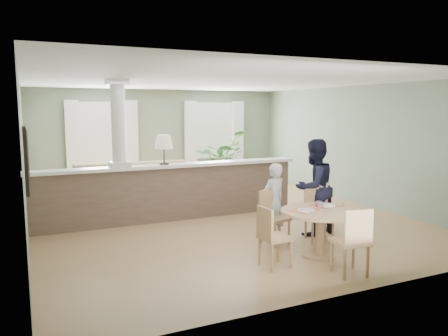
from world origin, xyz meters
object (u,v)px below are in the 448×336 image
sofa (134,186)px  child_person (274,201)px  chair_near (353,239)px  chair_side (271,234)px  chair_far_man (318,209)px  dining_table (320,220)px  houseplant (221,160)px  man_person (314,187)px  chair_far_boy (272,214)px

sofa → child_person: 3.69m
chair_near → chair_side: chair_near is taller
chair_far_man → sofa: bearing=138.2°
dining_table → sofa: bearing=111.7°
houseplant → dining_table: 5.66m
man_person → chair_side: bearing=24.0°
chair_far_man → chair_side: chair_far_man is taller
dining_table → man_person: bearing=58.5°
sofa → chair_near: size_ratio=3.65×
dining_table → chair_side: chair_side is taller
chair_far_man → child_person: (-0.66, 0.33, 0.12)m
houseplant → chair_side: bearing=-107.6°
sofa → child_person: child_person is taller
chair_far_man → chair_near: size_ratio=1.03×
sofa → chair_far_boy: 3.80m
chair_far_boy → chair_near: bearing=-97.8°
chair_far_boy → sofa: bearing=97.2°
chair_far_man → man_person: size_ratio=0.56×
child_person → man_person: bearing=161.7°
sofa → chair_far_man: size_ratio=3.54×
dining_table → man_person: (0.61, 1.00, 0.28)m
sofa → man_person: 4.13m
chair_far_boy → man_person: bearing=-6.6°
child_person → chair_far_boy: bearing=38.5°
chair_far_boy → chair_side: chair_far_boy is taller
chair_side → man_person: (1.50, 1.10, 0.36)m
houseplant → dining_table: bearing=-99.3°
dining_table → houseplant: bearing=80.7°
child_person → man_person: (0.77, -0.05, 0.19)m
houseplant → child_person: houseplant is taller
chair_far_man → chair_side: 1.60m
sofa → chair_far_boy: bearing=-62.0°
dining_table → child_person: (-0.16, 1.05, 0.08)m
houseplant → chair_far_boy: bearing=-104.5°
chair_far_man → chair_far_boy: bearing=-173.6°
chair_far_boy → chair_far_man: bearing=-25.4°
sofa → dining_table: sofa is taller
chair_side → man_person: bearing=-56.8°
dining_table → chair_near: bearing=-96.1°
houseplant → chair_near: size_ratio=1.76×
man_person → sofa: bearing=-67.4°
dining_table → chair_far_boy: chair_far_boy is taller
chair_far_boy → man_person: man_person is taller
chair_near → dining_table: bearing=-87.0°
chair_near → child_person: (-0.08, 1.86, 0.14)m
houseplant → chair_side: houseplant is taller
chair_near → child_person: 1.87m
dining_table → chair_near: chair_near is taller
sofa → chair_far_boy: sofa is taller
dining_table → child_person: bearing=98.9°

